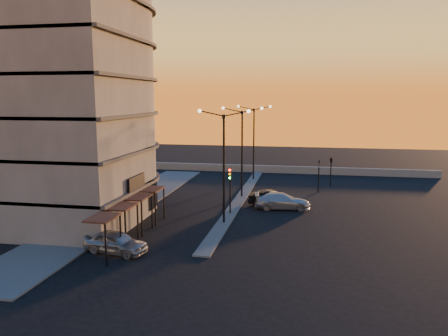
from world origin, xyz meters
TOP-DOWN VIEW (x-y plane):
  - ground at (0.00, 0.00)m, footprint 120.00×120.00m
  - sidewalk_west at (-10.50, 4.00)m, footprint 5.00×40.00m
  - median at (0.00, 10.00)m, footprint 1.20×36.00m
  - parapet at (2.00, 26.00)m, footprint 44.00×0.50m
  - building at (-14.00, 0.03)m, footprint 14.35×17.08m
  - streetlamp_near at (0.00, 0.00)m, footprint 4.32×0.32m
  - streetlamp_mid at (0.00, 10.00)m, footprint 4.32×0.32m
  - streetlamp_far at (0.00, 20.00)m, footprint 4.32×0.32m
  - traffic_light_main at (0.00, 2.87)m, footprint 0.28×0.44m
  - signal_east_a at (8.00, 14.00)m, footprint 0.13×0.16m
  - signal_east_b at (9.50, 18.00)m, footprint 0.42×1.99m
  - car_hatchback at (-5.87, -8.22)m, footprint 4.72×2.65m
  - car_sedan at (3.40, 6.91)m, footprint 4.50×1.92m
  - car_wagon at (4.50, 5.90)m, footprint 5.40×2.67m

SIDE VIEW (x-z plane):
  - ground at x=0.00m, z-range 0.00..0.00m
  - sidewalk_west at x=-10.50m, z-range 0.00..0.12m
  - median at x=0.00m, z-range 0.00..0.12m
  - parapet at x=2.00m, z-range 0.00..1.00m
  - car_sedan at x=3.40m, z-range 0.00..1.44m
  - car_wagon at x=4.50m, z-range 0.00..1.51m
  - car_hatchback at x=-5.87m, z-range 0.00..1.52m
  - signal_east_a at x=8.00m, z-range 0.13..3.73m
  - traffic_light_main at x=0.00m, z-range 0.76..5.01m
  - signal_east_b at x=9.50m, z-range 1.30..4.90m
  - streetlamp_near at x=0.00m, z-range 0.84..10.35m
  - streetlamp_mid at x=0.00m, z-range 0.84..10.35m
  - streetlamp_far at x=0.00m, z-range 0.84..10.35m
  - building at x=-14.00m, z-range -0.59..24.41m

